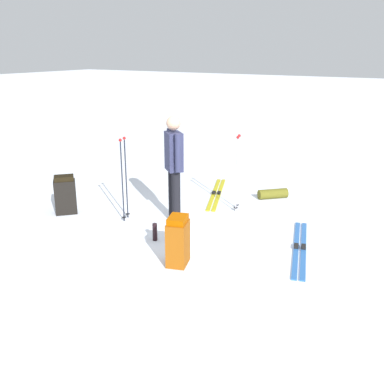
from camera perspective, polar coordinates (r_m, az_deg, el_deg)
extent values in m
plane|color=white|center=(6.64, 0.00, -5.76)|extent=(80.00, 80.00, 0.00)
cylinder|color=black|center=(7.19, -2.49, -0.26)|extent=(0.14, 0.14, 0.85)
cylinder|color=black|center=(7.00, -2.07, -0.75)|extent=(0.14, 0.14, 0.85)
cube|color=#2A2D4D|center=(6.90, -2.35, 5.22)|extent=(0.39, 0.40, 0.60)
cylinder|color=#2A2D4D|center=(7.12, -2.86, 5.86)|extent=(0.09, 0.09, 0.58)
cylinder|color=#2A2D4D|center=(6.67, -1.82, 5.04)|extent=(0.09, 0.09, 0.58)
sphere|color=tan|center=(6.82, -2.40, 8.83)|extent=(0.22, 0.22, 0.22)
cube|color=gold|center=(8.54, 2.82, -0.21)|extent=(1.82, 0.78, 0.02)
cube|color=black|center=(8.53, 2.82, -0.05)|extent=(0.15, 0.11, 0.03)
cube|color=gold|center=(8.53, 3.48, -0.24)|extent=(1.82, 0.78, 0.02)
cube|color=black|center=(8.52, 3.49, -0.09)|extent=(0.15, 0.11, 0.03)
cube|color=#295CA6|center=(6.44, 14.11, -7.02)|extent=(1.82, 0.61, 0.02)
cube|color=black|center=(6.43, 14.13, -6.81)|extent=(0.15, 0.10, 0.03)
cube|color=#295CA6|center=(6.44, 13.22, -6.95)|extent=(1.82, 0.61, 0.02)
cube|color=black|center=(6.43, 13.24, -6.75)|extent=(0.15, 0.10, 0.03)
cube|color=black|center=(7.77, -15.92, -0.60)|extent=(0.42, 0.42, 0.58)
cube|color=black|center=(7.68, -16.13, 1.73)|extent=(0.38, 0.37, 0.08)
cube|color=#91480D|center=(5.73, -1.82, -6.60)|extent=(0.40, 0.33, 0.58)
cube|color=#9F4500|center=(5.60, -1.85, -3.55)|extent=(0.36, 0.30, 0.08)
cylinder|color=#B2B0BF|center=(7.64, 5.93, 2.36)|extent=(0.02, 0.02, 1.26)
sphere|color=#A51919|center=(7.49, 6.09, 7.21)|extent=(0.05, 0.05, 0.05)
cylinder|color=black|center=(7.81, 5.79, -1.65)|extent=(0.07, 0.07, 0.01)
cylinder|color=#B2B0BF|center=(7.50, 5.75, 2.06)|extent=(0.02, 0.02, 1.26)
sphere|color=#A51919|center=(7.35, 5.91, 7.00)|extent=(0.05, 0.05, 0.05)
cylinder|color=black|center=(7.67, 5.62, -2.02)|extent=(0.07, 0.07, 0.01)
cylinder|color=black|center=(7.24, -8.44, 1.57)|extent=(0.02, 0.02, 1.30)
sphere|color=#A51919|center=(7.08, -8.69, 6.85)|extent=(0.05, 0.05, 0.05)
cylinder|color=black|center=(7.43, -8.24, -2.80)|extent=(0.07, 0.07, 0.01)
cylinder|color=black|center=(7.10, -8.93, 1.22)|extent=(0.02, 0.02, 1.30)
sphere|color=#A51919|center=(6.94, -9.20, 6.59)|extent=(0.05, 0.05, 0.05)
cylinder|color=black|center=(7.29, -8.71, -3.22)|extent=(0.07, 0.07, 0.01)
cylinder|color=brown|center=(8.40, 10.33, -0.22)|extent=(0.51, 0.52, 0.18)
cylinder|color=black|center=(6.49, -4.78, -5.13)|extent=(0.07, 0.07, 0.26)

